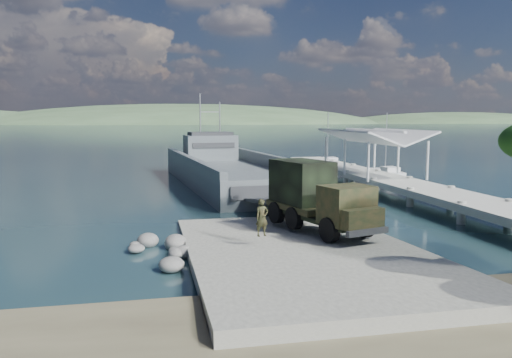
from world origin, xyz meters
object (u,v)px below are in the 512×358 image
at_px(soldier, 262,226).
at_px(sailboat_far, 328,163).
at_px(pier, 377,171).
at_px(sailboat_near, 386,174).
at_px(landing_craft, 231,176).
at_px(military_truck, 316,196).

height_order(soldier, sailboat_far, sailboat_far).
relative_size(pier, sailboat_far, 6.09).
distance_m(soldier, sailboat_far, 43.76).
bearing_deg(sailboat_far, sailboat_near, -82.16).
xyz_separation_m(pier, sailboat_far, (3.00, 21.08, -1.21)).
height_order(sailboat_near, sailboat_far, sailboat_far).
bearing_deg(sailboat_far, pier, -98.11).
relative_size(sailboat_near, sailboat_far, 0.97).
relative_size(pier, landing_craft, 1.32).
bearing_deg(soldier, landing_craft, 70.66).
bearing_deg(landing_craft, sailboat_near, 3.08).
height_order(military_truck, sailboat_far, sailboat_far).
height_order(soldier, sailboat_near, sailboat_near).
xyz_separation_m(military_truck, sailboat_far, (14.21, 37.48, -1.85)).
relative_size(military_truck, sailboat_near, 1.11).
bearing_deg(sailboat_far, soldier, -113.74).
relative_size(pier, soldier, 25.74).
xyz_separation_m(sailboat_near, sailboat_far, (-1.80, 13.05, 0.01)).
height_order(pier, sailboat_near, sailboat_near).
relative_size(soldier, sailboat_far, 0.24).
distance_m(landing_craft, sailboat_far, 21.76).
xyz_separation_m(landing_craft, military_truck, (1.03, -21.95, 1.44)).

